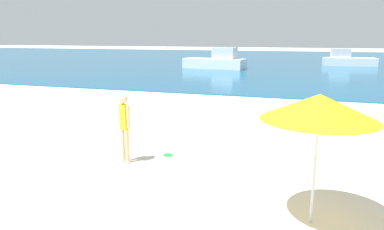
{
  "coord_description": "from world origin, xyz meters",
  "views": [
    {
      "loc": [
        2.33,
        -2.45,
        2.98
      ],
      "look_at": [
        -0.54,
        6.28,
        0.97
      ],
      "focal_mm": 33.65,
      "sensor_mm": 36.0,
      "label": 1
    }
  ],
  "objects_px": {
    "beach_umbrella": "(319,107)",
    "boat_far": "(347,60)",
    "frisbee": "(168,155)",
    "boat_near": "(216,61)",
    "person_standing": "(124,124)"
  },
  "relations": [
    {
      "from": "person_standing",
      "to": "beach_umbrella",
      "type": "height_order",
      "value": "beach_umbrella"
    },
    {
      "from": "frisbee",
      "to": "boat_far",
      "type": "xyz_separation_m",
      "value": [
        6.85,
        32.06,
        0.64
      ]
    },
    {
      "from": "boat_far",
      "to": "boat_near",
      "type": "bearing_deg",
      "value": -155.4
    },
    {
      "from": "frisbee",
      "to": "beach_umbrella",
      "type": "distance_m",
      "value": 4.65
    },
    {
      "from": "boat_far",
      "to": "person_standing",
      "type": "bearing_deg",
      "value": -110.72
    },
    {
      "from": "beach_umbrella",
      "to": "boat_far",
      "type": "bearing_deg",
      "value": 84.43
    },
    {
      "from": "frisbee",
      "to": "boat_far",
      "type": "relative_size",
      "value": 0.05
    },
    {
      "from": "boat_far",
      "to": "beach_umbrella",
      "type": "bearing_deg",
      "value": -103.17
    },
    {
      "from": "person_standing",
      "to": "beach_umbrella",
      "type": "distance_m",
      "value": 4.69
    },
    {
      "from": "boat_near",
      "to": "person_standing",
      "type": "bearing_deg",
      "value": 107.86
    },
    {
      "from": "frisbee",
      "to": "boat_near",
      "type": "distance_m",
      "value": 25.09
    },
    {
      "from": "beach_umbrella",
      "to": "person_standing",
      "type": "bearing_deg",
      "value": 159.04
    },
    {
      "from": "boat_far",
      "to": "beach_umbrella",
      "type": "xyz_separation_m",
      "value": [
        -3.36,
        -34.47,
        1.27
      ]
    },
    {
      "from": "person_standing",
      "to": "frisbee",
      "type": "height_order",
      "value": "person_standing"
    },
    {
      "from": "person_standing",
      "to": "frisbee",
      "type": "distance_m",
      "value": 1.45
    }
  ]
}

